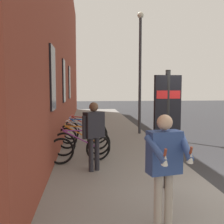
% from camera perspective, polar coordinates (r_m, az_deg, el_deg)
% --- Properties ---
extents(ground, '(60.00, 60.00, 0.00)m').
position_cam_1_polar(ground, '(11.79, 12.75, -5.51)').
color(ground, '#2D2D30').
extents(sidewalk_pavement, '(24.00, 3.50, 0.12)m').
position_cam_1_polar(sidewalk_pavement, '(13.19, -1.47, -3.96)').
color(sidewalk_pavement, gray).
rests_on(sidewalk_pavement, ground).
extents(station_facade, '(22.00, 0.65, 8.49)m').
position_cam_1_polar(station_facade, '(14.18, -10.34, 13.56)').
color(station_facade, brown).
rests_on(station_facade, ground).
extents(bicycle_beside_lamp, '(0.63, 1.72, 0.97)m').
position_cam_1_polar(bicycle_beside_lamp, '(7.56, -6.62, -7.56)').
color(bicycle_beside_lamp, black).
rests_on(bicycle_beside_lamp, sidewalk_pavement).
extents(bicycle_leaning_wall, '(0.48, 1.77, 0.97)m').
position_cam_1_polar(bicycle_leaning_wall, '(8.29, -6.37, -6.42)').
color(bicycle_leaning_wall, black).
rests_on(bicycle_leaning_wall, sidewalk_pavement).
extents(bicycle_far_end, '(0.55, 1.74, 0.97)m').
position_cam_1_polar(bicycle_far_end, '(9.11, -6.20, -5.34)').
color(bicycle_far_end, black).
rests_on(bicycle_far_end, sidewalk_pavement).
extents(bicycle_by_door, '(0.48, 1.77, 0.97)m').
position_cam_1_polar(bicycle_by_door, '(9.95, -5.99, -4.42)').
color(bicycle_by_door, black).
rests_on(bicycle_by_door, sidewalk_pavement).
extents(bicycle_under_window, '(0.56, 1.74, 0.97)m').
position_cam_1_polar(bicycle_under_window, '(10.68, -5.86, -3.75)').
color(bicycle_under_window, black).
rests_on(bicycle_under_window, sidewalk_pavement).
extents(transit_info_sign, '(0.14, 0.56, 2.40)m').
position_cam_1_polar(transit_info_sign, '(5.57, 11.50, 0.34)').
color(transit_info_sign, black).
rests_on(transit_info_sign, sidewalk_pavement).
extents(pedestrian_by_facade, '(0.46, 0.56, 1.70)m').
position_cam_1_polar(pedestrian_by_facade, '(6.67, -3.81, -3.63)').
color(pedestrian_by_facade, '#26262D').
rests_on(pedestrian_by_facade, sidewalk_pavement).
extents(tourist_with_hotdogs, '(0.65, 0.64, 1.68)m').
position_cam_1_polar(tourist_with_hotdogs, '(4.03, 10.98, -9.67)').
color(tourist_with_hotdogs, '#B2A599').
rests_on(tourist_with_hotdogs, sidewalk_pavement).
extents(street_lamp, '(0.28, 0.28, 5.25)m').
position_cam_1_polar(street_lamp, '(12.07, 5.89, 10.24)').
color(street_lamp, '#333338').
rests_on(street_lamp, sidewalk_pavement).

